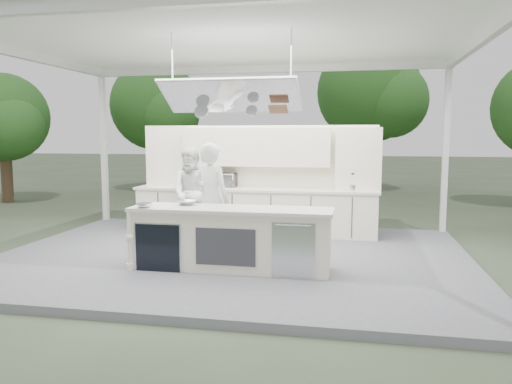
% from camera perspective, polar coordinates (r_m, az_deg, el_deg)
% --- Properties ---
extents(ground, '(90.00, 90.00, 0.00)m').
position_cam_1_polar(ground, '(8.71, -2.66, -7.91)').
color(ground, '#425037').
rests_on(ground, ground).
extents(stage_deck, '(8.00, 6.00, 0.12)m').
position_cam_1_polar(stage_deck, '(8.69, -2.66, -7.52)').
color(stage_deck, slate).
rests_on(stage_deck, ground).
extents(tent, '(8.20, 6.20, 3.86)m').
position_cam_1_polar(tent, '(8.56, -2.80, 16.89)').
color(tent, white).
rests_on(tent, ground).
extents(demo_island, '(3.10, 0.79, 0.95)m').
position_cam_1_polar(demo_island, '(7.67, -3.03, -5.33)').
color(demo_island, white).
rests_on(demo_island, stage_deck).
extents(back_counter, '(5.08, 0.72, 0.95)m').
position_cam_1_polar(back_counter, '(10.41, -0.17, -2.16)').
color(back_counter, white).
rests_on(back_counter, stage_deck).
extents(back_wall_unit, '(5.05, 0.48, 2.25)m').
position_cam_1_polar(back_wall_unit, '(10.44, 2.46, 3.26)').
color(back_wall_unit, white).
rests_on(back_wall_unit, stage_deck).
extents(tree_cluster, '(19.55, 9.40, 5.85)m').
position_cam_1_polar(tree_cluster, '(18.12, 4.32, 10.06)').
color(tree_cluster, '#4F3E27').
rests_on(tree_cluster, ground).
extents(head_chef, '(0.82, 0.67, 1.92)m').
position_cam_1_polar(head_chef, '(8.45, -5.13, -0.90)').
color(head_chef, white).
rests_on(head_chef, stage_deck).
extents(sous_chef, '(0.90, 0.70, 1.82)m').
position_cam_1_polar(sous_chef, '(9.98, -7.26, -0.07)').
color(sous_chef, white).
rests_on(sous_chef, stage_deck).
extents(toaster_oven, '(0.55, 0.38, 0.29)m').
position_cam_1_polar(toaster_oven, '(10.66, -3.60, 1.39)').
color(toaster_oven, silver).
rests_on(toaster_oven, back_counter).
extents(bowl_large, '(0.35, 0.35, 0.07)m').
position_cam_1_polar(bowl_large, '(7.97, -7.93, -1.21)').
color(bowl_large, '#B7BABE').
rests_on(bowl_large, demo_island).
extents(bowl_small, '(0.28, 0.28, 0.07)m').
position_cam_1_polar(bowl_small, '(7.77, -12.66, -1.49)').
color(bowl_small, silver).
rests_on(bowl_small, demo_island).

